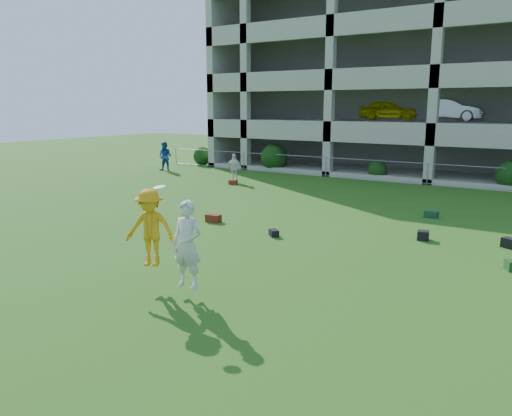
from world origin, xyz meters
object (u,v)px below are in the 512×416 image
Objects in this scene: bystander_b at (234,168)px; frisbee_contest at (162,233)px; crate_d at (423,235)px; parking_garage at (467,78)px; bystander_a at (165,156)px.

bystander_b is 0.71× the size of frisbee_contest.
crate_d is 0.01× the size of parking_garage.
bystander_b is 13.83m from crate_d.
parking_garage is at bearing 87.95° from frisbee_contest.
crate_d is (12.11, -6.65, -0.65)m from bystander_b.
bystander_a reaches higher than bystander_b.
crate_d is at bearing -40.68° from bystander_b.
parking_garage is (1.01, 28.08, 4.65)m from frisbee_contest.
bystander_b is 4.59× the size of crate_d.
crate_d is at bearing 63.45° from frisbee_contest.
bystander_b is at bearing -124.06° from parking_garage.
parking_garage reaches higher than frisbee_contest.
parking_garage reaches higher than bystander_b.
crate_d is 21.35m from parking_garage.
bystander_a is 1.18× the size of bystander_b.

